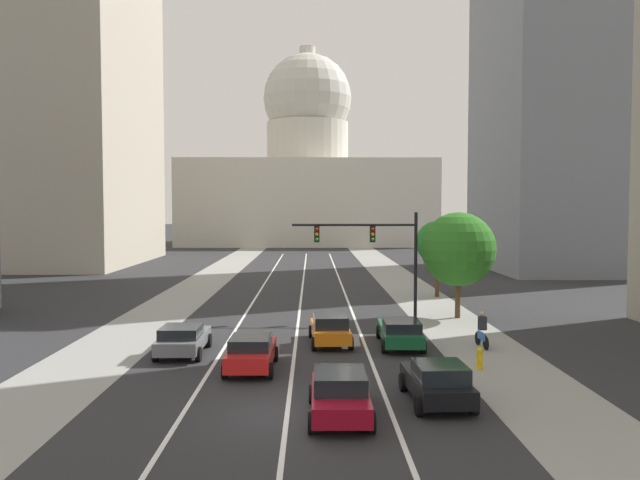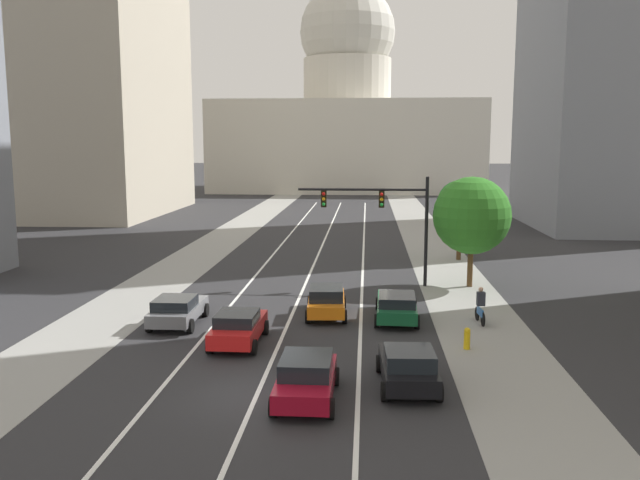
% 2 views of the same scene
% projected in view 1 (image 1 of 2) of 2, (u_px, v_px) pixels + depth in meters
% --- Properties ---
extents(ground_plane, '(400.00, 400.00, 0.00)m').
position_uv_depth(ground_plane, '(304.00, 276.00, 59.79)').
color(ground_plane, '#2B2B2D').
extents(sidewalk_left, '(4.23, 130.00, 0.01)m').
position_uv_depth(sidewalk_left, '(203.00, 283.00, 54.68)').
color(sidewalk_left, gray).
rests_on(sidewalk_left, ground).
extents(sidewalk_right, '(4.23, 130.00, 0.01)m').
position_uv_depth(sidewalk_right, '(402.00, 282.00, 54.91)').
color(sidewalk_right, gray).
rests_on(sidewalk_right, ground).
extents(lane_stripe_left, '(0.16, 90.00, 0.01)m').
position_uv_depth(lane_stripe_left, '(255.00, 299.00, 44.77)').
color(lane_stripe_left, white).
rests_on(lane_stripe_left, ground).
extents(lane_stripe_center, '(0.16, 90.00, 0.01)m').
position_uv_depth(lane_stripe_center, '(301.00, 299.00, 44.81)').
color(lane_stripe_center, white).
rests_on(lane_stripe_center, ground).
extents(lane_stripe_right, '(0.16, 90.00, 0.01)m').
position_uv_depth(lane_stripe_right, '(347.00, 299.00, 44.86)').
color(lane_stripe_right, white).
rests_on(lane_stripe_right, ground).
extents(office_tower_far_left, '(17.89, 26.31, 52.08)m').
position_uv_depth(office_tower_far_left, '(63.00, 43.00, 72.67)').
color(office_tower_far_left, '#B7AD99').
rests_on(office_tower_far_left, ground).
extents(office_tower_far_right, '(15.58, 19.86, 43.18)m').
position_uv_depth(office_tower_far_right, '(563.00, 66.00, 65.25)').
color(office_tower_far_right, gray).
rests_on(office_tower_far_right, ground).
extents(capitol_building, '(44.92, 22.95, 36.08)m').
position_uv_depth(capitol_building, '(307.00, 178.00, 113.86)').
color(capitol_building, beige).
rests_on(capitol_building, ground).
extents(car_gray, '(2.08, 4.13, 1.37)m').
position_uv_depth(car_gray, '(183.00, 339.00, 27.87)').
color(car_gray, slate).
rests_on(car_gray, ground).
extents(car_orange, '(2.11, 4.27, 1.47)m').
position_uv_depth(car_orange, '(330.00, 329.00, 30.02)').
color(car_orange, orange).
rests_on(car_orange, ground).
extents(car_green, '(2.14, 4.81, 1.35)m').
position_uv_depth(car_green, '(400.00, 331.00, 29.57)').
color(car_green, '#14512D').
rests_on(car_green, ground).
extents(car_red, '(2.02, 4.15, 1.42)m').
position_uv_depth(car_red, '(251.00, 352.00, 25.19)').
color(car_red, red).
rests_on(car_red, ground).
extents(car_black, '(2.13, 4.08, 1.46)m').
position_uv_depth(car_black, '(437.00, 382.00, 20.90)').
color(car_black, black).
rests_on(car_black, ground).
extents(car_crimson, '(2.02, 4.10, 1.47)m').
position_uv_depth(car_crimson, '(340.00, 394.00, 19.48)').
color(car_crimson, maroon).
rests_on(car_crimson, ground).
extents(traffic_signal_mast, '(7.52, 0.39, 6.38)m').
position_uv_depth(traffic_signal_mast, '(376.00, 245.00, 36.86)').
color(traffic_signal_mast, black).
rests_on(traffic_signal_mast, ground).
extents(fire_hydrant, '(0.26, 0.35, 0.91)m').
position_uv_depth(fire_hydrant, '(480.00, 358.00, 25.33)').
color(fire_hydrant, yellow).
rests_on(fire_hydrant, ground).
extents(cyclist, '(0.38, 1.70, 1.72)m').
position_uv_depth(cyclist, '(482.00, 330.00, 29.25)').
color(cyclist, black).
rests_on(cyclist, ground).
extents(street_tree_far_right, '(3.23, 3.23, 5.70)m').
position_uv_depth(street_tree_far_right, '(438.00, 243.00, 45.89)').
color(street_tree_far_right, '#51381E').
rests_on(street_tree_far_right, ground).
extents(street_tree_near_right, '(4.45, 4.45, 6.40)m').
position_uv_depth(street_tree_near_right, '(458.00, 249.00, 37.01)').
color(street_tree_near_right, '#51381E').
rests_on(street_tree_near_right, ground).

